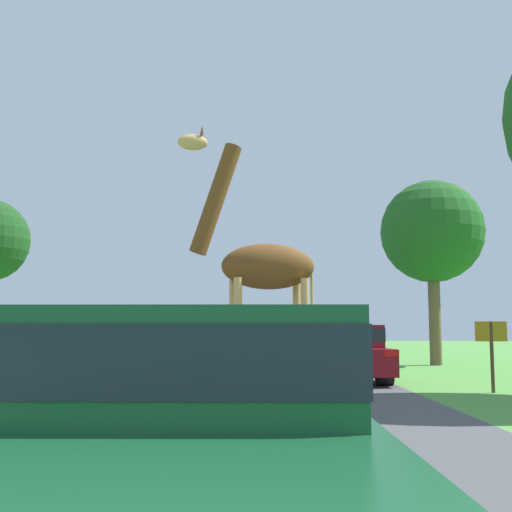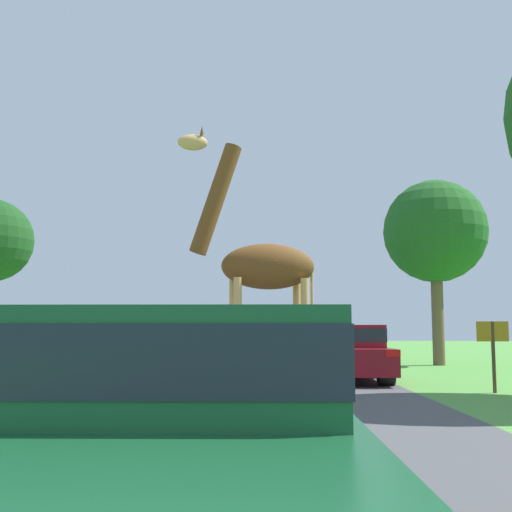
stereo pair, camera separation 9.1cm
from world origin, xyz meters
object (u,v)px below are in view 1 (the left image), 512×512
car_queue_left (186,344)px  tree_right_cluster (432,232)px  car_queue_right (346,352)px  car_far_ahead (287,348)px  giraffe_near_road (259,265)px  sign_post (491,343)px  car_verge_right (32,380)px  car_lead_maroon (199,441)px

car_queue_left → tree_right_cluster: 11.30m
car_queue_right → car_queue_left: (-5.52, 10.49, -0.02)m
car_queue_left → car_far_ahead: car_queue_left is taller
giraffe_near_road → car_queue_left: 16.52m
car_queue_right → sign_post: (2.82, -3.07, 0.31)m
car_far_ahead → car_verge_right: car_verge_right is taller
giraffe_near_road → car_queue_left: size_ratio=1.27×
giraffe_near_road → car_verge_right: 4.93m
car_queue_right → sign_post: sign_post is taller
car_lead_maroon → tree_right_cluster: 23.34m
car_far_ahead → tree_right_cluster: bearing=-7.5°
giraffe_near_road → car_queue_right: (2.31, 5.61, -1.79)m
car_far_ahead → car_verge_right: (-3.95, -17.80, 0.08)m
car_queue_left → car_verge_right: bearing=-89.0°
car_verge_right → tree_right_cluster: (9.71, 17.04, 4.48)m
car_queue_right → tree_right_cluster: bearing=60.1°
giraffe_near_road → car_far_ahead: bearing=-14.5°
car_far_ahead → tree_right_cluster: tree_right_cluster is taller
giraffe_near_road → tree_right_cluster: bearing=-37.0°
tree_right_cluster → sign_post: size_ratio=4.68×
car_queue_right → car_verge_right: car_queue_right is taller
giraffe_near_road → tree_right_cluster: size_ratio=0.71×
car_queue_left → car_lead_maroon: bearing=-83.2°
car_far_ahead → car_queue_right: bearing=-81.9°
car_lead_maroon → tree_right_cluster: tree_right_cluster is taller
car_far_ahead → sign_post: bearing=-70.9°
car_lead_maroon → car_queue_right: 14.16m
giraffe_near_road → car_far_ahead: giraffe_near_road is taller
giraffe_near_road → car_queue_left: (-3.21, 16.11, -1.82)m
car_queue_right → sign_post: size_ratio=2.70×
giraffe_near_road → car_verge_right: (-2.87, -3.56, -1.83)m
tree_right_cluster → sign_post: tree_right_cluster is taller
car_queue_right → car_far_ahead: bearing=98.1°
car_lead_maroon → car_far_ahead: bearing=86.5°
tree_right_cluster → sign_post: (-1.70, -10.93, -4.13)m
car_lead_maroon → tree_right_cluster: bearing=71.9°
car_far_ahead → car_verge_right: size_ratio=0.97×
giraffe_near_road → tree_right_cluster: (6.83, 13.47, 2.64)m
car_queue_left → tree_right_cluster: (10.05, -2.63, 4.46)m
sign_post → car_queue_right: bearing=132.7°
car_lead_maroon → car_verge_right: car_lead_maroon is taller
tree_right_cluster → car_verge_right: bearing=-119.7°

